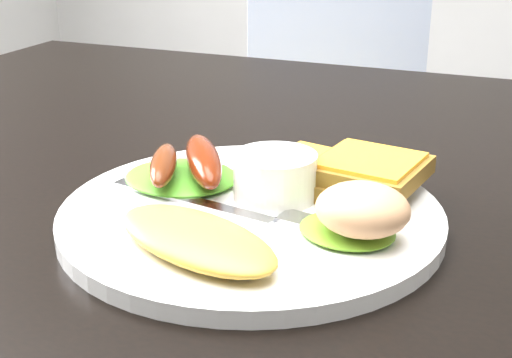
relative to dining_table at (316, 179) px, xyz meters
name	(u,v)px	position (x,y,z in m)	size (l,w,h in m)	color
dining_table	(316,179)	(0.00, 0.00, 0.00)	(1.20, 0.80, 0.04)	black
dining_chair	(309,162)	(-0.25, 0.77, -0.28)	(0.40, 0.40, 0.05)	tan
person	(253,21)	(-0.25, 0.45, 0.07)	(0.57, 0.38, 1.59)	navy
plate	(251,216)	(0.00, -0.15, 0.03)	(0.29, 0.29, 0.01)	white
lettuce_left	(181,177)	(-0.08, -0.12, 0.04)	(0.09, 0.09, 0.01)	#428B19
lettuce_right	(347,230)	(0.07, -0.17, 0.04)	(0.07, 0.06, 0.01)	#5CA11C
omelette	(196,238)	(-0.01, -0.23, 0.04)	(0.13, 0.06, 0.02)	yellow
sausage_a	(164,165)	(-0.08, -0.14, 0.05)	(0.02, 0.08, 0.02)	#5F270C
sausage_b	(203,160)	(-0.06, -0.12, 0.05)	(0.03, 0.11, 0.03)	maroon
ramekin	(275,177)	(0.01, -0.13, 0.05)	(0.06, 0.06, 0.04)	white
toast_a	(315,174)	(0.02, -0.08, 0.04)	(0.09, 0.09, 0.01)	olive
toast_b	(369,170)	(0.07, -0.09, 0.05)	(0.08, 0.08, 0.01)	olive
potato_salad	(363,209)	(0.09, -0.17, 0.06)	(0.06, 0.06, 0.03)	beige
fork	(190,201)	(-0.05, -0.16, 0.03)	(0.15, 0.01, 0.00)	#ADAFB7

